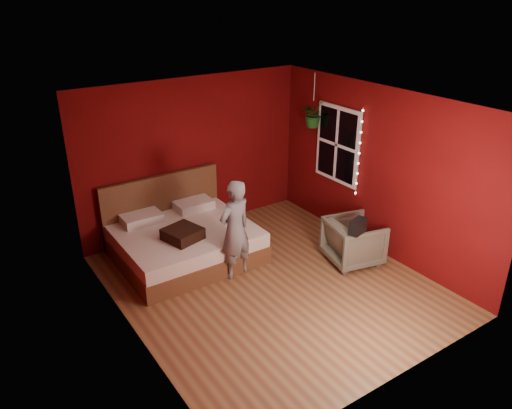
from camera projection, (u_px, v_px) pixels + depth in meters
name	position (u px, v px, depth m)	size (l,w,h in m)	color
floor	(271.00, 284.00, 7.13)	(4.50, 4.50, 0.00)	brown
room_walls	(272.00, 174.00, 6.44)	(4.04, 4.54, 2.62)	#640A0B
window	(337.00, 145.00, 8.19)	(0.05, 0.97, 1.27)	white
fairy_lights	(359.00, 153.00, 7.78)	(0.04, 0.04, 1.45)	silver
bed	(183.00, 239.00, 7.76)	(2.03, 1.72, 1.11)	brown
person	(235.00, 230.00, 7.06)	(0.54, 0.36, 1.49)	slate
armchair	(354.00, 241.00, 7.56)	(0.75, 0.77, 0.70)	#5E5C4A
handbag	(358.00, 226.00, 7.02)	(0.29, 0.14, 0.21)	black
throw_pillow	(183.00, 234.00, 7.27)	(0.48, 0.48, 0.17)	black
hanging_plant	(313.00, 114.00, 8.35)	(0.48, 0.44, 0.90)	silver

